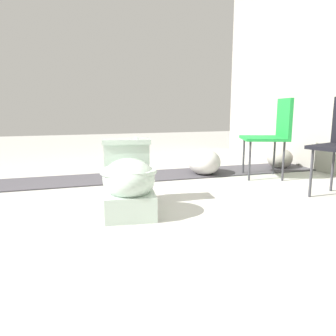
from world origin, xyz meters
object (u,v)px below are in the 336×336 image
at_px(toilet, 128,181).
at_px(folding_chair_left, 274,130).
at_px(boulder_near, 280,158).
at_px(boulder_far, 204,162).

xyz_separation_m(toilet, folding_chair_left, (-0.69, 1.68, 0.29)).
xyz_separation_m(boulder_near, boulder_far, (0.07, -1.05, 0.02)).
bearing_deg(folding_chair_left, boulder_near, -114.50).
relative_size(boulder_near, boulder_far, 0.83).
bearing_deg(boulder_near, boulder_far, -86.01).
xyz_separation_m(toilet, boulder_near, (-1.11, 2.10, -0.10)).
bearing_deg(toilet, boulder_far, 142.31).
relative_size(folding_chair_left, boulder_far, 1.91).
distance_m(toilet, boulder_near, 2.38).
height_order(folding_chair_left, boulder_near, folding_chair_left).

